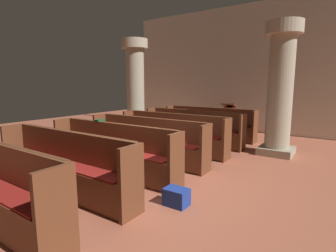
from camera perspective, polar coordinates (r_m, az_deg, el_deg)
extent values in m
plane|color=#AD5B42|center=(4.93, -4.30, -11.67)|extent=(19.20, 19.20, 0.00)
cube|color=silver|center=(10.10, 18.10, 11.53)|extent=(10.00, 0.16, 4.50)
cube|color=brown|center=(8.67, 8.66, 0.45)|extent=(2.91, 0.38, 0.05)
cube|color=brown|center=(8.79, 9.18, 2.33)|extent=(2.91, 0.04, 0.50)
cube|color=brown|center=(8.80, 9.35, 3.90)|extent=(2.80, 0.06, 0.02)
cube|color=brown|center=(9.40, 0.49, 1.42)|extent=(0.06, 0.44, 0.98)
cube|color=brown|center=(8.14, 18.13, -0.24)|extent=(0.06, 0.44, 0.98)
cube|color=brown|center=(8.55, 8.12, -1.21)|extent=(2.91, 0.03, 0.41)
cube|color=maroon|center=(8.65, 8.61, 0.67)|extent=(2.68, 0.32, 0.02)
cube|color=brown|center=(7.74, 5.23, -0.52)|extent=(2.91, 0.38, 0.05)
cube|color=brown|center=(7.85, 5.86, 1.60)|extent=(2.91, 0.04, 0.50)
cube|color=brown|center=(7.86, 6.05, 3.36)|extent=(2.80, 0.06, 0.02)
cube|color=brown|center=(8.55, -3.49, 0.63)|extent=(0.06, 0.44, 0.98)
cube|color=brown|center=(7.14, 15.70, -1.39)|extent=(0.06, 0.44, 0.98)
cube|color=brown|center=(7.63, 4.56, -2.40)|extent=(2.91, 0.03, 0.41)
cube|color=maroon|center=(7.72, 5.16, -0.28)|extent=(2.68, 0.32, 0.02)
cube|color=brown|center=(6.85, 0.88, -1.75)|extent=(2.91, 0.38, 0.05)
cube|color=brown|center=(6.94, 1.65, 0.66)|extent=(2.91, 0.04, 0.50)
cube|color=brown|center=(6.95, 1.87, 2.65)|extent=(2.80, 0.06, 0.02)
cube|color=brown|center=(7.75, -8.32, -0.33)|extent=(0.06, 0.44, 0.98)
cube|color=brown|center=(6.16, 12.50, -2.90)|extent=(0.06, 0.44, 0.98)
cube|color=brown|center=(6.75, 0.05, -3.90)|extent=(2.91, 0.03, 0.41)
cube|color=maroon|center=(6.82, 0.79, -1.49)|extent=(2.68, 0.32, 0.02)
cube|color=brown|center=(6.01, -4.74, -3.32)|extent=(2.91, 0.38, 0.05)
cube|color=brown|center=(6.09, -3.77, -0.56)|extent=(2.91, 0.04, 0.50)
cube|color=brown|center=(6.09, -3.52, 1.72)|extent=(2.80, 0.06, 0.02)
cube|color=brown|center=(7.02, -14.20, -1.50)|extent=(0.06, 0.44, 0.98)
cube|color=brown|center=(5.21, 8.09, -4.96)|extent=(0.06, 0.44, 0.98)
cube|color=brown|center=(5.93, -5.78, -5.78)|extent=(2.91, 0.03, 0.41)
cube|color=maroon|center=(5.99, -4.86, -3.03)|extent=(2.68, 0.32, 0.02)
cube|color=brown|center=(5.25, -12.10, -5.32)|extent=(2.91, 0.38, 0.05)
cube|color=brown|center=(5.31, -10.88, -2.14)|extent=(2.91, 0.04, 0.50)
cube|color=brown|center=(5.30, -10.60, 0.47)|extent=(2.80, 0.06, 0.02)
cube|color=brown|center=(6.38, -21.36, -2.90)|extent=(0.06, 0.44, 0.98)
cube|color=brown|center=(4.32, 1.75, -7.84)|extent=(0.06, 0.44, 0.98)
cube|color=brown|center=(5.20, -13.42, -8.14)|extent=(2.91, 0.03, 0.41)
cube|color=maroon|center=(5.23, -12.27, -4.99)|extent=(2.68, 0.32, 0.02)
cube|color=brown|center=(4.62, -21.77, -7.79)|extent=(2.91, 0.38, 0.05)
cube|color=brown|center=(4.64, -20.25, -4.16)|extent=(2.91, 0.04, 0.50)
cube|color=brown|center=(4.62, -19.93, -1.18)|extent=(2.80, 0.06, 0.02)
cube|color=brown|center=(5.87, -29.95, -4.51)|extent=(0.06, 0.44, 0.98)
cube|color=brown|center=(3.52, -7.83, -11.94)|extent=(0.06, 0.44, 0.98)
cube|color=brown|center=(4.60, -23.43, -10.98)|extent=(2.91, 0.03, 0.41)
cube|color=maroon|center=(4.60, -22.00, -7.43)|extent=(2.68, 0.32, 0.02)
cube|color=brown|center=(4.14, -32.35, -6.59)|extent=(2.91, 0.04, 0.50)
cube|color=brown|center=(4.11, -32.02, -3.27)|extent=(2.80, 0.06, 0.02)
cube|color=brown|center=(2.90, -22.78, -17.43)|extent=(0.06, 0.44, 0.98)
cube|color=#9F967E|center=(7.19, 22.20, -4.91)|extent=(0.79, 0.79, 0.18)
cylinder|color=#ADA389|center=(7.00, 22.91, 6.62)|extent=(0.59, 0.59, 2.70)
cylinder|color=#B6AB90|center=(7.11, 23.70, 18.76)|extent=(0.85, 0.85, 0.30)
cube|color=#9F967E|center=(9.18, -6.82, -1.35)|extent=(0.79, 0.79, 0.18)
cylinder|color=#ADA389|center=(9.03, -6.99, 7.67)|extent=(0.59, 0.59, 2.70)
cylinder|color=#B6AB90|center=(9.12, -7.19, 17.13)|extent=(0.85, 0.85, 0.30)
cube|color=#562B1A|center=(9.49, 12.81, -1.54)|extent=(0.45, 0.45, 0.06)
cube|color=brown|center=(9.42, 12.90, 1.12)|extent=(0.28, 0.28, 0.95)
cube|color=brown|center=(9.36, 13.02, 4.37)|extent=(0.48, 0.35, 0.15)
cube|color=#194723|center=(5.68, -14.47, 1.18)|extent=(0.14, 0.19, 0.03)
cube|color=navy|center=(3.97, 1.80, -14.98)|extent=(0.35, 0.25, 0.25)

